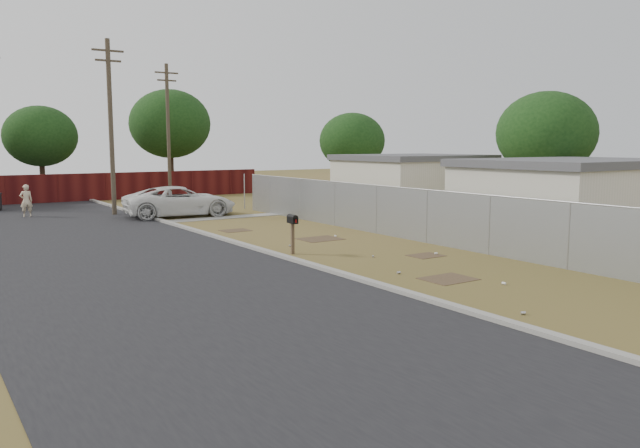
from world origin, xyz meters
TOP-DOWN VIEW (x-y plane):
  - ground at (0.00, 0.00)m, footprint 120.00×120.00m
  - street at (-6.76, 8.05)m, footprint 15.10×60.00m
  - chainlink_fence at (3.12, 1.03)m, footprint 0.10×27.06m
  - privacy_fence at (-6.00, 25.00)m, footprint 30.00×0.12m
  - utility_poles at (-3.67, 20.67)m, footprint 12.60×8.24m
  - houses at (9.70, 3.13)m, footprint 9.30×17.24m
  - horizon_trees at (0.84, 23.56)m, footprint 33.32×31.94m
  - mailbox at (-2.32, 0.75)m, footprint 0.27×0.59m
  - pickup_truck at (-1.40, 13.35)m, footprint 5.85×3.17m
  - pedestrian at (-7.99, 17.45)m, footprint 0.61×0.40m
  - scattered_litter at (-0.42, -2.38)m, footprint 3.80×11.73m

SIDE VIEW (x-z plane):
  - ground at x=0.00m, z-range 0.00..0.00m
  - street at x=-6.76m, z-range -0.04..0.08m
  - scattered_litter at x=-0.42m, z-range 0.01..0.08m
  - pickup_truck at x=-1.40m, z-range 0.00..1.56m
  - chainlink_fence at x=3.12m, z-range -0.21..1.81m
  - pedestrian at x=-7.99m, z-range 0.00..1.66m
  - privacy_fence at x=-6.00m, z-range 0.00..1.80m
  - mailbox at x=-2.32m, z-range 0.39..1.74m
  - houses at x=9.70m, z-range 0.01..3.11m
  - horizon_trees at x=0.84m, z-range 0.74..8.52m
  - utility_poles at x=-3.67m, z-range 0.19..9.19m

